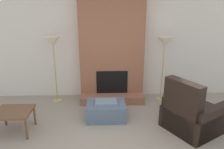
# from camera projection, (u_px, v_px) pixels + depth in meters

# --- Properties ---
(wall_back) EXTENTS (8.04, 0.06, 2.60)m
(wall_back) POSITION_uv_depth(u_px,v_px,m) (111.00, 47.00, 5.55)
(wall_back) COLOR silver
(wall_back) RESTS_ON ground_plane
(fireplace) EXTENTS (1.56, 0.69, 2.60)m
(fireplace) POSITION_uv_depth(u_px,v_px,m) (112.00, 52.00, 5.36)
(fireplace) COLOR #935B42
(fireplace) RESTS_ON ground_plane
(ottoman) EXTENTS (0.83, 0.59, 0.41)m
(ottoman) POSITION_uv_depth(u_px,v_px,m) (106.00, 110.00, 4.66)
(ottoman) COLOR slate
(ottoman) RESTS_ON ground_plane
(armchair) EXTENTS (1.28, 1.27, 1.06)m
(armchair) POSITION_uv_depth(u_px,v_px,m) (191.00, 115.00, 4.18)
(armchair) COLOR black
(armchair) RESTS_ON ground_plane
(side_table) EXTENTS (0.67, 0.59, 0.45)m
(side_table) POSITION_uv_depth(u_px,v_px,m) (14.00, 114.00, 4.09)
(side_table) COLOR brown
(side_table) RESTS_ON ground_plane
(floor_lamp_left) EXTENTS (0.38, 0.38, 1.63)m
(floor_lamp_left) POSITION_uv_depth(u_px,v_px,m) (53.00, 44.00, 5.08)
(floor_lamp_left) COLOR tan
(floor_lamp_left) RESTS_ON ground_plane
(floor_lamp_right) EXTENTS (0.38, 0.38, 1.61)m
(floor_lamp_right) POSITION_uv_depth(u_px,v_px,m) (165.00, 44.00, 5.18)
(floor_lamp_right) COLOR tan
(floor_lamp_right) RESTS_ON ground_plane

